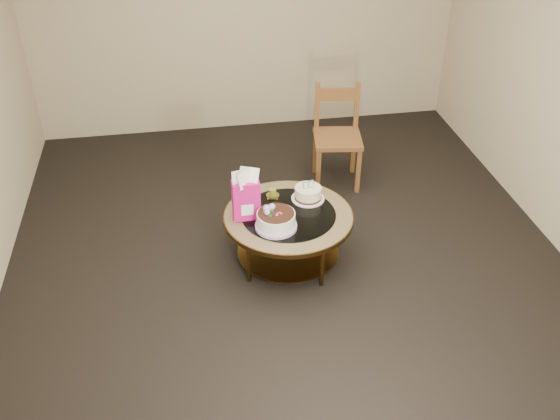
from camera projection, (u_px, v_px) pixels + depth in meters
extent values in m
plane|color=black|center=(288.00, 260.00, 5.10)|extent=(5.00, 5.00, 0.00)
cube|color=#BCAE8E|center=(245.00, 10.00, 6.40)|extent=(4.50, 0.02, 2.60)
cube|color=#BCAE8E|center=(410.00, 404.00, 2.33)|extent=(4.50, 0.02, 2.60)
cylinder|color=brown|center=(325.00, 221.00, 5.19)|extent=(0.04, 0.04, 0.42)
cylinder|color=brown|center=(257.00, 217.00, 5.24)|extent=(0.04, 0.04, 0.42)
cylinder|color=brown|center=(248.00, 259.00, 4.77)|extent=(0.04, 0.04, 0.42)
cylinder|color=brown|center=(322.00, 264.00, 4.73)|extent=(0.04, 0.04, 0.42)
cylinder|color=brown|center=(288.00, 250.00, 5.04)|extent=(0.82, 0.82, 0.02)
cylinder|color=brown|center=(288.00, 217.00, 4.86)|extent=(1.02, 1.02, 0.04)
cylinder|color=olive|center=(288.00, 215.00, 4.85)|extent=(1.00, 1.00, 0.01)
cylinder|color=black|center=(288.00, 214.00, 4.84)|extent=(0.74, 0.74, 0.01)
cylinder|color=#C2A2E5|center=(276.00, 226.00, 4.69)|extent=(0.32, 0.32, 0.02)
cylinder|color=silver|center=(276.00, 221.00, 4.66)|extent=(0.29, 0.29, 0.13)
cylinder|color=black|center=(276.00, 213.00, 4.62)|extent=(0.27, 0.27, 0.01)
sphere|color=#C2A2E5|center=(267.00, 209.00, 4.63)|extent=(0.06, 0.06, 0.06)
sphere|color=#C2A2E5|center=(272.00, 207.00, 4.65)|extent=(0.05, 0.05, 0.05)
sphere|color=#C2A2E5|center=(267.00, 212.00, 4.59)|extent=(0.04, 0.04, 0.04)
cone|color=#1F7729|center=(272.00, 211.00, 4.63)|extent=(0.04, 0.04, 0.03)
cone|color=#1F7729|center=(264.00, 212.00, 4.62)|extent=(0.04, 0.04, 0.03)
cone|color=#1F7729|center=(274.00, 206.00, 4.68)|extent=(0.04, 0.04, 0.03)
cone|color=#1F7729|center=(271.00, 215.00, 4.58)|extent=(0.04, 0.04, 0.03)
cylinder|color=white|center=(308.00, 198.00, 5.01)|extent=(0.27, 0.27, 0.01)
cylinder|color=#492115|center=(308.00, 197.00, 5.00)|extent=(0.22, 0.22, 0.02)
cylinder|color=white|center=(308.00, 192.00, 4.98)|extent=(0.21, 0.21, 0.08)
cube|color=#50AC49|center=(306.00, 185.00, 4.93)|extent=(0.04, 0.02, 0.06)
cube|color=white|center=(306.00, 185.00, 4.93)|extent=(0.03, 0.02, 0.05)
cube|color=#3F79D7|center=(311.00, 184.00, 4.95)|extent=(0.04, 0.02, 0.06)
cube|color=white|center=(311.00, 184.00, 4.95)|extent=(0.03, 0.02, 0.05)
cube|color=#F21697|center=(246.00, 200.00, 4.72)|extent=(0.21, 0.12, 0.32)
cube|color=white|center=(246.00, 206.00, 4.75)|extent=(0.10, 0.12, 0.09)
cube|color=#D9BE59|center=(273.00, 196.00, 5.04)|extent=(0.10, 0.10, 0.01)
cylinder|color=gold|center=(273.00, 195.00, 5.04)|extent=(0.11, 0.11, 0.01)
cylinder|color=olive|center=(273.00, 192.00, 5.02)|extent=(0.05, 0.05, 0.05)
cylinder|color=black|center=(273.00, 189.00, 5.00)|extent=(0.00, 0.00, 0.01)
cube|color=brown|center=(338.00, 139.00, 5.84)|extent=(0.50, 0.50, 0.04)
cube|color=brown|center=(318.00, 171.00, 5.82)|extent=(0.05, 0.05, 0.47)
cube|color=brown|center=(358.00, 170.00, 5.83)|extent=(0.05, 0.05, 0.47)
cube|color=brown|center=(315.00, 151.00, 6.13)|extent=(0.05, 0.05, 0.47)
cube|color=brown|center=(353.00, 151.00, 6.14)|extent=(0.05, 0.05, 0.47)
cube|color=brown|center=(317.00, 107.00, 5.86)|extent=(0.05, 0.05, 0.48)
cube|color=brown|center=(357.00, 107.00, 5.87)|extent=(0.05, 0.05, 0.48)
cube|color=brown|center=(338.00, 94.00, 5.79)|extent=(0.38, 0.09, 0.13)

